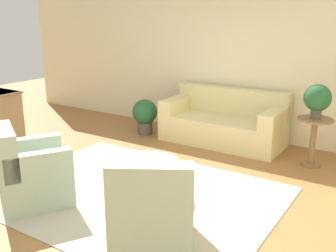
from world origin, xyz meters
name	(u,v)px	position (x,y,z in m)	size (l,w,h in m)	color
ground_plane	(133,195)	(0.00, 0.00, 0.00)	(16.00, 16.00, 0.00)	#996638
wall_back	(236,56)	(0.00, 2.95, 1.40)	(9.78, 0.12, 2.80)	beige
rug	(133,194)	(0.00, 0.00, 0.01)	(3.35, 2.56, 0.01)	#B2A893
couch	(224,124)	(0.05, 2.43, 0.32)	(1.99, 0.90, 0.88)	beige
armchair_left	(29,173)	(-0.85, -0.79, 0.36)	(1.00, 1.01, 0.91)	#9EB29E
armchair_right	(153,213)	(0.85, -0.79, 0.36)	(1.00, 1.01, 0.91)	#9EB29E
ottoman_table	(146,173)	(0.12, 0.12, 0.27)	(0.79, 0.79, 0.40)	beige
side_table	(314,134)	(1.56, 2.14, 0.47)	(0.49, 0.49, 0.70)	olive
potted_plant_on_side_table	(317,99)	(1.56, 2.14, 0.98)	(0.37, 0.37, 0.48)	#4C4742
potted_plant_floor	(145,114)	(-1.35, 2.11, 0.36)	(0.44, 0.44, 0.63)	#4C4742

